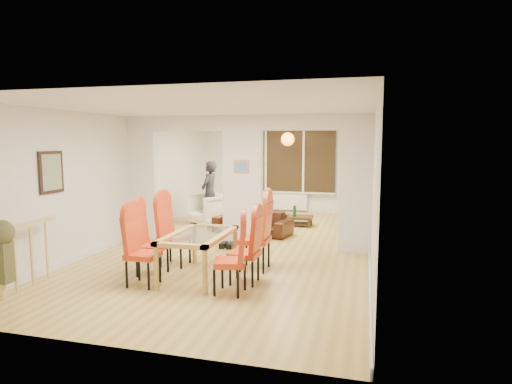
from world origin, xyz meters
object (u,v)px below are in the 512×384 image
at_px(dining_chair_la, 143,249).
at_px(dining_chair_lc, 175,233).
at_px(television, 349,215).
at_px(bottle, 295,211).
at_px(sofa, 252,222).
at_px(dining_chair_rc, 255,235).
at_px(armchair, 208,209).
at_px(dining_chair_ra, 230,257).
at_px(dining_chair_lb, 152,241).
at_px(dining_table, 199,255).
at_px(dining_chair_rb, 244,248).
at_px(bowl, 284,215).
at_px(person, 210,192).
at_px(coffee_table, 291,220).

relative_size(dining_chair_la, dining_chair_lc, 0.95).
xyz_separation_m(television, bottle, (-1.31, -0.48, 0.12)).
xyz_separation_m(sofa, television, (2.10, 1.56, 0.01)).
xyz_separation_m(dining_chair_rc, armchair, (-2.12, 3.43, -0.20)).
bearing_deg(dining_chair_la, dining_chair_ra, -2.28).
bearing_deg(armchair, dining_chair_la, -47.17).
height_order(sofa, bottle, bottle).
bearing_deg(dining_chair_rc, television, 72.30).
height_order(dining_chair_la, dining_chair_ra, dining_chair_la).
bearing_deg(television, dining_chair_lb, 158.49).
bearing_deg(armchair, dining_table, -37.41).
bearing_deg(armchair, television, 46.16).
relative_size(sofa, television, 1.88).
bearing_deg(dining_chair_rb, dining_chair_ra, -96.10).
bearing_deg(television, dining_chair_rb, 173.45).
relative_size(dining_chair_rb, television, 1.11).
bearing_deg(dining_chair_rb, bowl, 95.90).
distance_m(dining_table, person, 4.47).
bearing_deg(dining_chair_rc, dining_chair_la, -139.97).
distance_m(dining_chair_lc, sofa, 2.83).
distance_m(dining_chair_lb, dining_chair_rb, 1.50).
xyz_separation_m(dining_chair_lc, person, (-0.77, 3.69, 0.24)).
bearing_deg(dining_chair_ra, bowl, 77.33).
relative_size(dining_chair_lb, dining_chair_rc, 0.92).
relative_size(dining_chair_lc, person, 0.70).
relative_size(dining_table, television, 1.58).
xyz_separation_m(dining_chair_rb, armchair, (-2.15, 4.11, -0.13)).
distance_m(dining_chair_rb, sofa, 3.43).
height_order(dining_table, person, person).
relative_size(sofa, bowl, 7.89).
bearing_deg(dining_chair_rb, armchair, 120.08).
relative_size(dining_chair_rc, armchair, 1.38).
height_order(dining_chair_rc, bowl, dining_chair_rc).
distance_m(dining_chair_rc, person, 4.19).
height_order(dining_chair_lc, sofa, dining_chair_lc).
bearing_deg(coffee_table, dining_chair_lc, -108.22).
relative_size(dining_table, dining_chair_lc, 1.32).
bearing_deg(sofa, dining_chair_lc, -90.75).
distance_m(dining_chair_lb, person, 4.33).
bearing_deg(bottle, bowl, -178.99).
bearing_deg(dining_table, bowl, 83.63).
relative_size(dining_chair_lc, television, 1.19).
bearing_deg(armchair, dining_chair_lb, -47.63).
height_order(dining_chair_ra, bottle, dining_chair_ra).
bearing_deg(dining_chair_la, coffee_table, 73.27).
bearing_deg(dining_chair_la, person, 97.08).
bearing_deg(dining_chair_ra, bottle, 74.12).
distance_m(dining_chair_ra, television, 5.55).
distance_m(dining_chair_lc, person, 3.78).
bearing_deg(bowl, armchair, -171.07).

